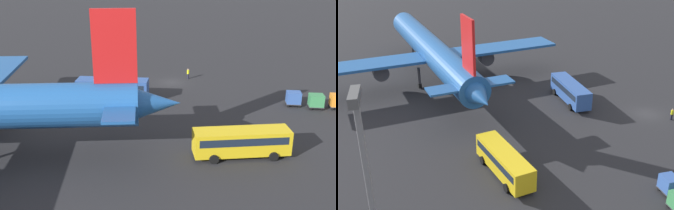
# 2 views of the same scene
# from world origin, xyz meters

# --- Properties ---
(ground_plane) EXTENTS (600.00, 600.00, 0.00)m
(ground_plane) POSITION_xyz_m (0.00, 0.00, 0.00)
(ground_plane) COLOR #232326
(shuttle_bus_near) EXTENTS (10.34, 3.39, 3.18)m
(shuttle_bus_near) POSITION_xyz_m (7.23, 9.71, 1.91)
(shuttle_bus_near) COLOR #2D5199
(shuttle_bus_near) RESTS_ON ground
(shuttle_bus_far) EXTENTS (10.52, 4.94, 3.07)m
(shuttle_bus_far) POSITION_xyz_m (-10.85, 24.65, 1.85)
(shuttle_bus_far) COLOR gold
(shuttle_bus_far) RESTS_ON ground
(worker_person) EXTENTS (0.38, 0.38, 1.74)m
(worker_person) POSITION_xyz_m (-2.50, -2.37, 0.87)
(worker_person) COLOR #1E1E2D
(worker_person) RESTS_ON ground
(cargo_cart_green) EXTENTS (2.07, 1.77, 2.06)m
(cargo_cart_green) POSITION_xyz_m (-21.30, 8.98, 1.19)
(cargo_cart_green) COLOR #38383D
(cargo_cart_green) RESTS_ON ground
(cargo_cart_blue) EXTENTS (2.07, 1.77, 2.06)m
(cargo_cart_blue) POSITION_xyz_m (-18.37, 8.27, 1.19)
(cargo_cart_blue) COLOR #38383D
(cargo_cart_blue) RESTS_ON ground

